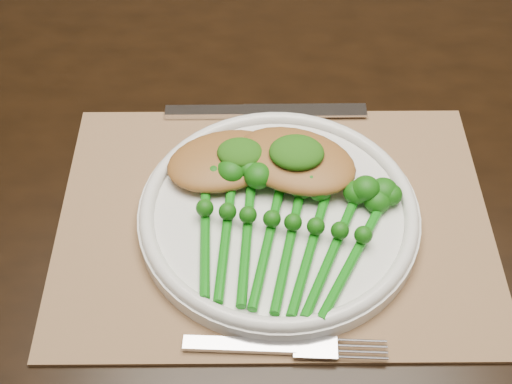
# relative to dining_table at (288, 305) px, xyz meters

# --- Properties ---
(floor) EXTENTS (4.00, 4.00, 0.00)m
(floor) POSITION_rel_dining_table_xyz_m (-0.09, 0.05, -0.38)
(floor) COLOR brown
(floor) RESTS_ON ground
(dining_table) EXTENTS (1.65, 0.99, 0.75)m
(dining_table) POSITION_rel_dining_table_xyz_m (0.00, 0.00, 0.00)
(dining_table) COLOR black
(dining_table) RESTS_ON ground
(placemat) EXTENTS (0.46, 0.36, 0.00)m
(placemat) POSITION_rel_dining_table_xyz_m (-0.02, -0.13, 0.37)
(placemat) COLOR #8B6847
(placemat) RESTS_ON dining_table
(dinner_plate) EXTENTS (0.28, 0.28, 0.03)m
(dinner_plate) POSITION_rel_dining_table_xyz_m (-0.02, -0.13, 0.39)
(dinner_plate) COLOR white
(dinner_plate) RESTS_ON placemat
(knife) EXTENTS (0.23, 0.04, 0.01)m
(knife) POSITION_rel_dining_table_xyz_m (-0.06, 0.02, 0.38)
(knife) COLOR silver
(knife) RESTS_ON placemat
(fork) EXTENTS (0.18, 0.03, 0.01)m
(fork) POSITION_rel_dining_table_xyz_m (0.01, -0.28, 0.38)
(fork) COLOR silver
(fork) RESTS_ON placemat
(chicken_fillet_left) EXTENTS (0.14, 0.12, 0.02)m
(chicken_fillet_left) POSITION_rel_dining_table_xyz_m (-0.08, -0.08, 0.41)
(chicken_fillet_left) COLOR #9B642D
(chicken_fillet_left) RESTS_ON dinner_plate
(chicken_fillet_right) EXTENTS (0.15, 0.12, 0.03)m
(chicken_fillet_right) POSITION_rel_dining_table_xyz_m (-0.00, -0.08, 0.41)
(chicken_fillet_right) COLOR #9B642D
(chicken_fillet_right) RESTS_ON dinner_plate
(pesto_dollop_left) EXTENTS (0.05, 0.04, 0.02)m
(pesto_dollop_left) POSITION_rel_dining_table_xyz_m (-0.06, -0.08, 0.42)
(pesto_dollop_left) COLOR #134309
(pesto_dollop_left) RESTS_ON chicken_fillet_left
(pesto_dollop_right) EXTENTS (0.06, 0.05, 0.02)m
(pesto_dollop_right) POSITION_rel_dining_table_xyz_m (-0.00, -0.09, 0.43)
(pesto_dollop_right) COLOR #134309
(pesto_dollop_right) RESTS_ON chicken_fillet_right
(broccolini_bundle) EXTENTS (0.19, 0.20, 0.04)m
(broccolini_bundle) POSITION_rel_dining_table_xyz_m (-0.01, -0.18, 0.40)
(broccolini_bundle) COLOR #0E6B0E
(broccolini_bundle) RESTS_ON dinner_plate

